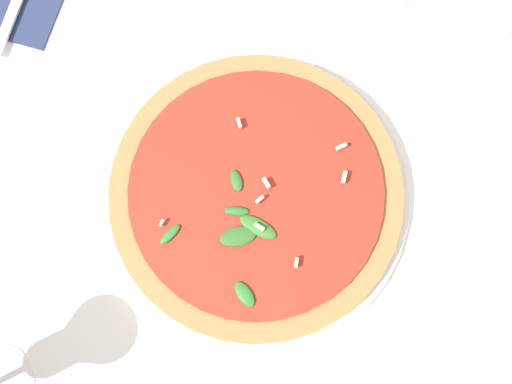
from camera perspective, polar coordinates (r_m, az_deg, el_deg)
ground_plane at (r=0.66m, az=-3.05°, el=-2.47°), size 6.00×6.00×0.00m
pizza_arugula_main at (r=0.65m, az=-0.00°, el=-0.25°), size 0.34×0.34×0.05m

